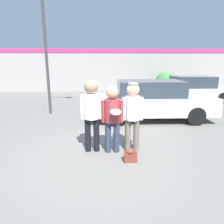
{
  "coord_description": "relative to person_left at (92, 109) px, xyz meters",
  "views": [
    {
      "loc": [
        0.14,
        -4.86,
        2.25
      ],
      "look_at": [
        0.31,
        0.13,
        1.01
      ],
      "focal_mm": 32.0,
      "sensor_mm": 36.0,
      "label": 1
    }
  ],
  "objects": [
    {
      "name": "ground_plane",
      "position": [
        0.21,
        0.01,
        -1.12
      ],
      "size": [
        56.0,
        56.0,
        0.0
      ],
      "primitive_type": "plane",
      "color": "#66635E"
    },
    {
      "name": "handbag",
      "position": [
        0.92,
        -0.63,
        -0.98
      ],
      "size": [
        0.3,
        0.23,
        0.29
      ],
      "color": "brown",
      "rests_on": "ground"
    },
    {
      "name": "street_lamp",
      "position": [
        -1.91,
        4.09,
        2.81
      ],
      "size": [
        1.5,
        0.35,
        6.45
      ],
      "color": "#38383D",
      "rests_on": "ground"
    },
    {
      "name": "storefront_building",
      "position": [
        0.21,
        11.45,
        0.56
      ],
      "size": [
        24.0,
        0.22,
        3.32
      ],
      "color": "gray",
      "rests_on": "ground"
    },
    {
      "name": "shrub",
      "position": [
        4.98,
        10.49,
        -0.35
      ],
      "size": [
        1.55,
        1.55,
        1.55
      ],
      "color": "#387A3D",
      "rests_on": "ground"
    },
    {
      "name": "person_left",
      "position": [
        0.0,
        0.0,
        0.0
      ],
      "size": [
        0.56,
        0.39,
        1.84
      ],
      "color": "black",
      "rests_on": "ground"
    },
    {
      "name": "person_right",
      "position": [
        1.03,
        0.01,
        -0.05
      ],
      "size": [
        0.54,
        0.37,
        1.77
      ],
      "color": "#665B4C",
      "rests_on": "ground"
    },
    {
      "name": "parked_car_far",
      "position": [
        5.51,
        6.76,
        -0.38
      ],
      "size": [
        4.29,
        1.94,
        1.49
      ],
      "color": "#B7BABF",
      "rests_on": "ground"
    },
    {
      "name": "parked_car_near",
      "position": [
        2.17,
        2.91,
        -0.33
      ],
      "size": [
        4.76,
        1.82,
        1.57
      ],
      "color": "#B7BABF",
      "rests_on": "ground"
    },
    {
      "name": "person_middle_with_frisbee",
      "position": [
        0.52,
        -0.07,
        -0.11
      ],
      "size": [
        0.54,
        0.57,
        1.69
      ],
      "color": "#2D3347",
      "rests_on": "ground"
    }
  ]
}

